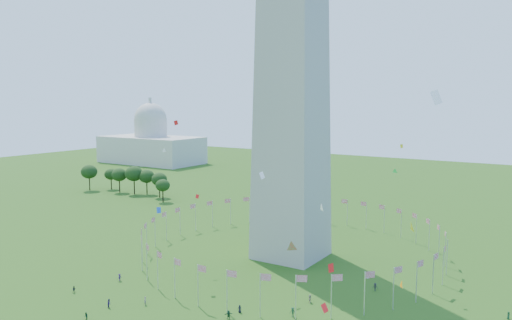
{
  "coord_description": "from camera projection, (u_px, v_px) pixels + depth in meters",
  "views": [
    {
      "loc": [
        63.68,
        -67.07,
        42.52
      ],
      "look_at": [
        -1.76,
        35.0,
        28.02
      ],
      "focal_mm": 35.0,
      "sensor_mm": 36.0,
      "label": 1
    }
  ],
  "objects": [
    {
      "name": "flag_ring",
      "position": [
        291.0,
        240.0,
        136.5
      ],
      "size": [
        80.24,
        80.24,
        9.0
      ],
      "color": "silver",
      "rests_on": "ground"
    },
    {
      "name": "capitol_building",
      "position": [
        151.0,
        129.0,
        339.43
      ],
      "size": [
        70.0,
        35.0,
        46.0
      ],
      "primitive_type": null,
      "color": "beige",
      "rests_on": "ground"
    },
    {
      "name": "kites_aloft",
      "position": [
        294.0,
        213.0,
        105.58
      ],
      "size": [
        108.6,
        79.3,
        39.87
      ],
      "color": "yellow",
      "rests_on": "ground"
    },
    {
      "name": "tree_line_west",
      "position": [
        129.0,
        182.0,
        227.85
      ],
      "size": [
        55.24,
        15.36,
        12.64
      ],
      "color": "#224517",
      "rests_on": "ground"
    }
  ]
}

